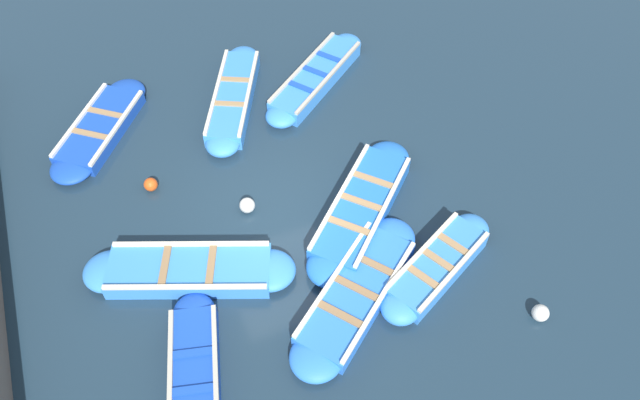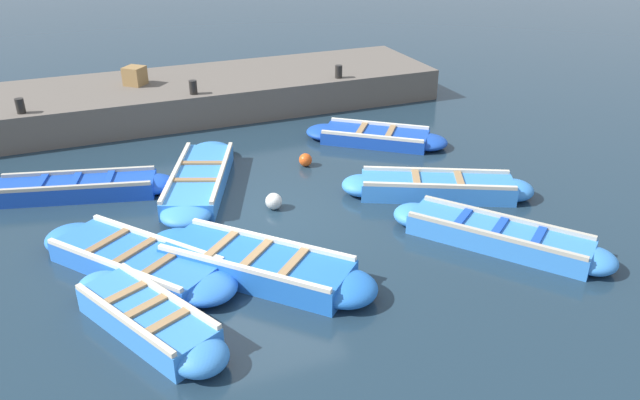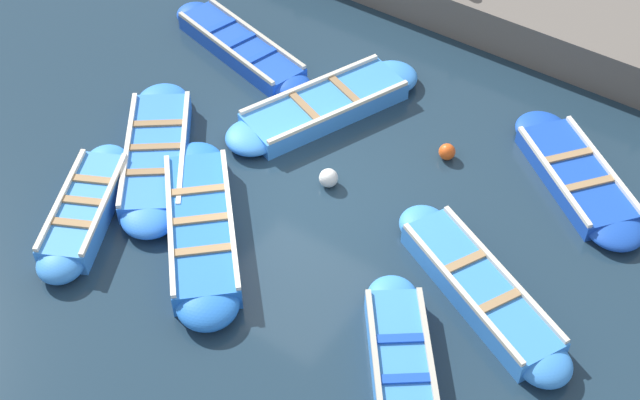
% 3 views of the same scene
% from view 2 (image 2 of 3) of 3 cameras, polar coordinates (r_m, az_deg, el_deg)
% --- Properties ---
extents(ground_plane, '(120.00, 120.00, 0.00)m').
position_cam_2_polar(ground_plane, '(11.51, -5.17, -2.30)').
color(ground_plane, '#1C303F').
extents(boat_far_corner, '(2.38, 3.76, 0.43)m').
position_cam_2_polar(boat_far_corner, '(12.69, 10.64, 1.14)').
color(boat_far_corner, '#3884E0').
rests_on(boat_far_corner, ground).
extents(boat_drifting, '(3.53, 2.95, 0.43)m').
position_cam_2_polar(boat_drifting, '(11.17, 15.98, -3.19)').
color(boat_drifting, '#3884E0').
rests_on(boat_drifting, ground).
extents(boat_broadside, '(3.07, 2.03, 0.47)m').
position_cam_2_polar(boat_broadside, '(9.09, -15.51, -10.45)').
color(boat_broadside, '#3884E0').
rests_on(boat_broadside, ground).
extents(boat_alongside, '(2.87, 3.32, 0.36)m').
position_cam_2_polar(boat_alongside, '(15.28, 5.09, 5.79)').
color(boat_alongside, '#1947B7').
rests_on(boat_alongside, ground).
extents(boat_stern_in, '(1.70, 3.92, 0.40)m').
position_cam_2_polar(boat_stern_in, '(13.40, -21.35, 1.02)').
color(boat_stern_in, '#1947B7').
rests_on(boat_stern_in, ground).
extents(boat_outer_left, '(3.57, 3.45, 0.47)m').
position_cam_2_polar(boat_outer_left, '(9.96, -5.82, -5.93)').
color(boat_outer_left, blue).
rests_on(boat_outer_left, ground).
extents(boat_outer_right, '(3.64, 3.11, 0.42)m').
position_cam_2_polar(boat_outer_right, '(10.50, -16.50, -5.36)').
color(boat_outer_right, blue).
rests_on(boat_outer_right, ground).
extents(boat_near_quay, '(4.10, 2.37, 0.42)m').
position_cam_2_polar(boat_near_quay, '(13.08, -10.94, 1.86)').
color(boat_near_quay, '#3884E0').
rests_on(boat_near_quay, ground).
extents(quay_wall, '(3.42, 14.08, 0.87)m').
position_cam_2_polar(quay_wall, '(17.83, -12.25, 9.30)').
color(quay_wall, '#605951').
rests_on(quay_wall, ground).
extents(bollard_north, '(0.20, 0.20, 0.35)m').
position_cam_2_polar(bollard_north, '(16.17, -25.72, 7.76)').
color(bollard_north, black).
rests_on(bollard_north, quay_wall).
extents(bollard_mid_north, '(0.20, 0.20, 0.35)m').
position_cam_2_polar(bollard_mid_north, '(16.37, -11.52, 10.06)').
color(bollard_mid_north, black).
rests_on(bollard_mid_north, quay_wall).
extents(bollard_mid_south, '(0.20, 0.20, 0.35)m').
position_cam_2_polar(bollard_mid_south, '(17.52, 1.72, 11.65)').
color(bollard_mid_south, black).
rests_on(bollard_mid_south, quay_wall).
extents(wooden_crate, '(0.68, 0.68, 0.48)m').
position_cam_2_polar(wooden_crate, '(17.54, -16.57, 10.83)').
color(wooden_crate, olive).
rests_on(wooden_crate, quay_wall).
extents(buoy_orange_near, '(0.29, 0.29, 0.29)m').
position_cam_2_polar(buoy_orange_near, '(13.88, -1.34, 3.69)').
color(buoy_orange_near, '#E05119').
rests_on(buoy_orange_near, ground).
extents(buoy_yellow_far, '(0.32, 0.32, 0.32)m').
position_cam_2_polar(buoy_yellow_far, '(12.01, -4.26, -0.11)').
color(buoy_yellow_far, silver).
rests_on(buoy_yellow_far, ground).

